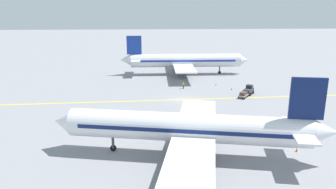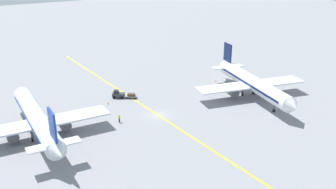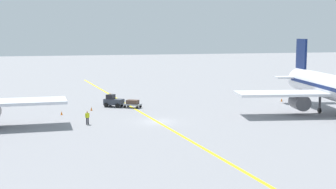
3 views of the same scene
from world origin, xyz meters
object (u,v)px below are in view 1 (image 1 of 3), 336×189
Objects in this scene: airplane_at_gate at (190,128)px; ground_crew_worker at (183,85)px; baggage_tug_dark at (249,90)px; traffic_cone_by_wingtip at (297,150)px; traffic_cone_near_nose at (216,84)px; traffic_cone_mid_apron at (232,89)px; airplane_adjacent_stand at (184,61)px; baggage_cart_trailing at (243,94)px.

airplane_at_gate is 34.70m from ground_crew_worker.
traffic_cone_by_wingtip is (-28.56, 2.09, -0.63)m from baggage_tug_dark.
traffic_cone_near_nose is (37.19, -10.85, -3.43)m from airplane_at_gate.
ground_crew_worker reaches higher than traffic_cone_by_wingtip.
traffic_cone_by_wingtip is at bearing -88.71° from airplane_at_gate.
traffic_cone_mid_apron is (32.66, -13.54, -3.43)m from airplane_at_gate.
airplane_adjacent_stand is 51.65m from traffic_cone_by_wingtip.
airplane_adjacent_stand is 20.67m from traffic_cone_mid_apron.
traffic_cone_mid_apron is 1.00× the size of traffic_cone_by_wingtip.
airplane_at_gate reaches higher than traffic_cone_near_nose.
traffic_cone_by_wingtip is at bearing 179.58° from baggage_cart_trailing.
traffic_cone_mid_apron and traffic_cone_by_wingtip have the same top height.
traffic_cone_by_wingtip is (-36.88, -3.33, 0.00)m from traffic_cone_near_nose.
traffic_cone_near_nose is at bearing -71.42° from ground_crew_worker.
traffic_cone_by_wingtip is (-34.16, -11.42, -0.63)m from ground_crew_worker.
baggage_tug_dark is 28.64m from traffic_cone_by_wingtip.
ground_crew_worker is (8.30, 11.61, 0.15)m from baggage_cart_trailing.
airplane_adjacent_stand is 64.44× the size of traffic_cone_mid_apron.
baggage_cart_trailing is at bearing 144.84° from baggage_tug_dark.
baggage_cart_trailing is 1.75× the size of ground_crew_worker.
airplane_adjacent_stand is at bearing 10.79° from traffic_cone_by_wingtip.
traffic_cone_near_nose is 1.00× the size of traffic_cone_mid_apron.
airplane_adjacent_stand is 10.69× the size of baggage_tug_dark.
ground_crew_worker is 10.94m from traffic_cone_mid_apron.
airplane_adjacent_stand reaches higher than baggage_tug_dark.
traffic_cone_mid_apron is at bearing 1.14° from traffic_cone_by_wingtip.
airplane_at_gate is 14.59m from traffic_cone_by_wingtip.
airplane_adjacent_stand is 12.09× the size of baggage_cart_trailing.
baggage_cart_trailing is (-24.77, -9.84, -2.95)m from airplane_adjacent_stand.
ground_crew_worker is 3.05× the size of traffic_cone_mid_apron.
traffic_cone_near_nose and traffic_cone_mid_apron have the same top height.
baggage_tug_dark is at bearing -144.16° from traffic_cone_mid_apron.
airplane_at_gate is at bearing 163.74° from traffic_cone_near_nose.
ground_crew_worker is at bearing -4.58° from airplane_at_gate.
ground_crew_worker is 3.05× the size of traffic_cone_by_wingtip.
baggage_tug_dark is 1.97× the size of ground_crew_worker.
airplane_at_gate is 64.29× the size of traffic_cone_near_nose.
baggage_tug_dark is 6.03× the size of traffic_cone_by_wingtip.
airplane_at_gate is at bearing 150.60° from baggage_tug_dark.
baggage_cart_trailing is 6.55m from traffic_cone_mid_apron.
ground_crew_worker is at bearing 54.45° from baggage_cart_trailing.
traffic_cone_by_wingtip is (-32.34, -0.64, 0.00)m from traffic_cone_mid_apron.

